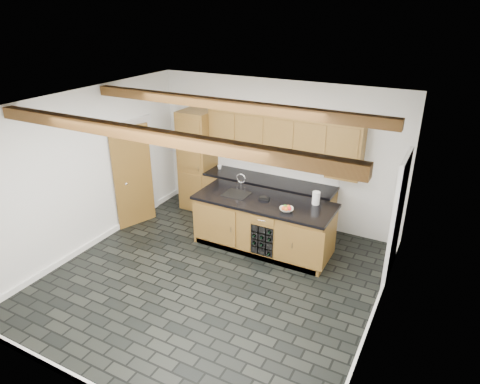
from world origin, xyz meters
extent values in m
plane|color=black|center=(0.00, 0.00, 0.00)|extent=(5.00, 5.00, 0.00)
plane|color=white|center=(0.00, 2.50, 1.40)|extent=(5.00, 0.00, 5.00)
plane|color=white|center=(-2.50, 0.00, 1.40)|extent=(0.00, 5.00, 5.00)
plane|color=white|center=(2.50, 0.00, 1.40)|extent=(0.00, 5.00, 5.00)
plane|color=white|center=(0.00, 0.00, 2.80)|extent=(5.00, 5.00, 0.00)
cube|color=brown|center=(0.00, -1.20, 2.70)|extent=(4.90, 0.15, 0.15)
cube|color=brown|center=(0.00, 0.60, 2.70)|extent=(4.90, 0.15, 0.15)
cube|color=white|center=(-2.48, 0.00, 0.05)|extent=(0.04, 5.00, 0.10)
cube|color=white|center=(2.48, 0.00, 0.05)|extent=(0.04, 5.00, 0.10)
cube|color=white|center=(-2.47, 1.30, 1.02)|extent=(0.06, 0.94, 2.04)
cube|color=brown|center=(-2.32, 0.95, 1.00)|extent=(0.31, 0.77, 2.00)
cube|color=white|center=(2.47, 1.50, 1.02)|extent=(0.06, 0.98, 2.04)
cube|color=black|center=(2.50, 1.50, 1.00)|extent=(0.02, 0.86, 1.96)
cube|color=brown|center=(-1.65, 2.20, 1.05)|extent=(0.65, 0.60, 2.10)
cube|color=brown|center=(-0.02, 2.20, 0.44)|extent=(2.60, 0.60, 0.88)
cube|color=black|center=(-0.02, 2.20, 0.91)|extent=(2.64, 0.62, 0.05)
cube|color=white|center=(-0.02, 2.49, 1.19)|extent=(2.60, 0.02, 0.52)
cube|color=brown|center=(-0.12, 2.33, 1.83)|extent=(2.40, 0.35, 0.75)
cube|color=brown|center=(1.38, 2.33, 1.70)|extent=(0.60, 0.35, 1.00)
cube|color=brown|center=(0.30, 1.30, 0.44)|extent=(2.40, 0.90, 0.88)
cube|color=black|center=(0.30, 1.30, 0.91)|extent=(2.46, 0.96, 0.05)
cube|color=brown|center=(-0.42, 0.84, 0.48)|extent=(0.80, 0.02, 0.70)
cube|color=brown|center=(1.25, 0.84, 0.48)|extent=(0.60, 0.02, 0.70)
cube|color=black|center=(0.48, 0.99, 0.40)|extent=(0.42, 0.30, 0.56)
cylinder|color=black|center=(0.62, 0.95, 0.19)|extent=(0.07, 0.26, 0.07)
cylinder|color=black|center=(0.34, 0.95, 0.47)|extent=(0.07, 0.26, 0.07)
cylinder|color=black|center=(0.48, 0.95, 0.47)|extent=(0.07, 0.26, 0.07)
cylinder|color=black|center=(0.62, 0.95, 0.61)|extent=(0.07, 0.26, 0.07)
cylinder|color=black|center=(0.62, 0.95, 0.47)|extent=(0.07, 0.26, 0.07)
cylinder|color=black|center=(0.34, 0.95, 0.33)|extent=(0.07, 0.26, 0.07)
cylinder|color=black|center=(0.48, 0.95, 0.33)|extent=(0.07, 0.26, 0.07)
cube|color=black|center=(-0.25, 1.30, 0.93)|extent=(0.45, 0.40, 0.02)
cylinder|color=silver|center=(-0.25, 1.48, 1.03)|extent=(0.02, 0.02, 0.20)
torus|color=silver|center=(-0.25, 1.48, 1.17)|extent=(0.18, 0.02, 0.18)
cylinder|color=silver|center=(-0.33, 1.48, 0.97)|extent=(0.02, 0.02, 0.08)
cylinder|color=silver|center=(-0.17, 1.48, 0.97)|extent=(0.02, 0.02, 0.08)
cube|color=black|center=(0.28, 1.33, 0.95)|extent=(0.19, 0.12, 0.04)
cylinder|color=black|center=(0.28, 1.33, 0.98)|extent=(0.12, 0.12, 0.01)
imported|color=beige|center=(0.80, 1.09, 0.96)|extent=(0.30, 0.30, 0.06)
sphere|color=red|center=(0.85, 1.09, 0.99)|extent=(0.07, 0.07, 0.07)
sphere|color=#D85B13|center=(0.82, 1.14, 0.99)|extent=(0.07, 0.07, 0.07)
sphere|color=#3F8123|center=(0.76, 1.12, 0.99)|extent=(0.07, 0.07, 0.07)
sphere|color=#C6491D|center=(0.76, 1.06, 0.99)|extent=(0.07, 0.07, 0.07)
sphere|color=#D75918|center=(0.81, 1.04, 0.99)|extent=(0.07, 0.07, 0.07)
cylinder|color=white|center=(1.14, 1.57, 1.04)|extent=(0.13, 0.13, 0.23)
imported|color=white|center=(-1.16, 2.26, 0.97)|extent=(0.09, 0.09, 0.08)
camera|label=1|loc=(3.07, -4.84, 4.07)|focal=32.00mm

